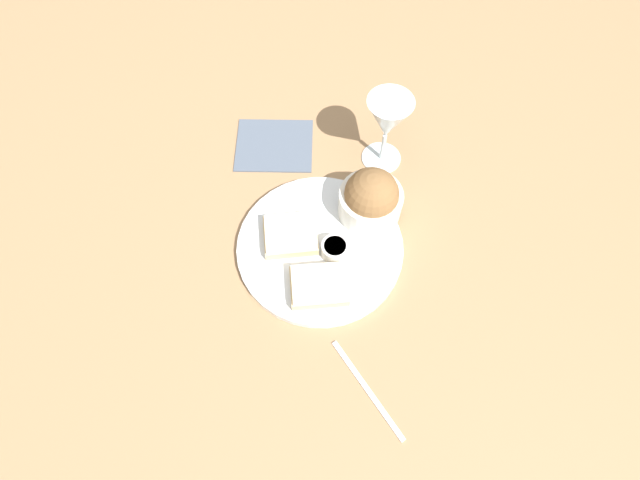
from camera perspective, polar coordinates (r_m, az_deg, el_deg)
The scene contains 9 objects.
ground_plane at distance 0.86m, azimuth 0.00°, elevation -1.07°, with size 4.00×4.00×0.00m, color #93704C.
dinner_plate at distance 0.85m, azimuth 0.00°, elevation -0.85°, with size 0.28×0.28×0.01m.
salad_bowl at distance 0.85m, azimuth 5.84°, elevation 4.75°, with size 0.11×0.11×0.10m.
sauce_ramekin at distance 0.83m, azimuth 1.70°, elevation -1.03°, with size 0.05×0.05×0.03m.
cheese_toast_near at distance 0.84m, azimuth -3.39°, elevation 0.61°, with size 0.11×0.10×0.03m.
cheese_toast_far at distance 0.80m, azimuth -0.12°, elevation -5.20°, with size 0.11×0.10×0.03m.
wine_glass at distance 0.89m, azimuth 7.72°, elevation 13.28°, with size 0.08×0.08×0.15m.
napkin at distance 0.98m, azimuth -5.25°, elevation 10.79°, with size 0.19×0.18×0.01m.
fork at distance 0.78m, azimuth 5.44°, elevation -16.61°, with size 0.03×0.17×0.01m.
Camera 1 is at (-0.18, -0.35, 0.77)m, focal length 28.00 mm.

